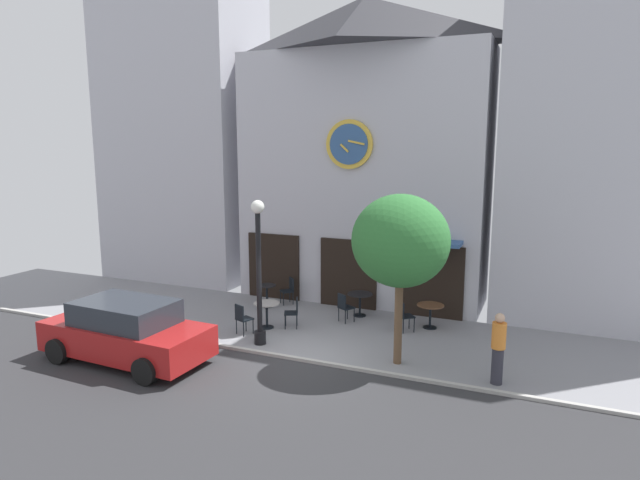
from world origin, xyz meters
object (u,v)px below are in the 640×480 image
Objects in this scene: cafe_chair_near_lamp at (294,310)px; cafe_chair_right_end at (242,317)px; cafe_table_near_curb at (267,309)px; street_tree at (400,242)px; cafe_chair_corner at (289,289)px; pedestrian_orange at (498,348)px; cafe_chair_mid_row at (344,305)px; cafe_table_center_right at (267,292)px; cafe_chair_facing_wall at (404,314)px; cafe_table_center_left at (430,311)px; cafe_table_rightmost at (360,299)px; parked_car_red at (126,331)px; street_lamp at (259,272)px.

cafe_chair_near_lamp and cafe_chair_right_end have the same top height.
cafe_chair_near_lamp is at bearing 24.57° from cafe_table_near_curb.
cafe_chair_near_lamp is (-3.55, 1.41, -2.56)m from street_tree.
pedestrian_orange is (7.17, -3.86, 0.33)m from cafe_chair_corner.
cafe_chair_mid_row is at bearing 43.67° from cafe_chair_right_end.
cafe_chair_facing_wall is at bearing -7.23° from cafe_table_center_right.
street_tree is 5.31× the size of cafe_table_center_left.
cafe_table_rightmost is 0.81m from cafe_chair_mid_row.
cafe_table_center_left is 0.48× the size of pedestrian_orange.
cafe_table_center_left is at bearing 10.88° from cafe_chair_mid_row.
cafe_table_near_curb is at bearing -61.46° from cafe_table_center_right.
cafe_table_near_curb reaches higher than cafe_table_rightmost.
cafe_chair_right_end is 0.21× the size of parked_car_red.
cafe_table_rightmost is at bearing 4.91° from cafe_table_center_right.
cafe_chair_facing_wall and cafe_chair_corner have the same top height.
cafe_table_center_right is 5.50m from cafe_table_center_left.
street_tree is 2.53× the size of pedestrian_orange.
cafe_chair_right_end is 7.06m from pedestrian_orange.
street_lamp is 1.96m from cafe_table_near_curb.
parked_car_red is (-2.78, -3.90, 0.23)m from cafe_chair_near_lamp.
cafe_table_center_left is at bearing 39.86° from parked_car_red.
cafe_table_near_curb is 0.86× the size of cafe_chair_right_end.
cafe_table_center_left is 0.18× the size of parked_car_red.
cafe_chair_corner is (-0.50, 2.51, -0.04)m from cafe_table_near_curb.
cafe_chair_mid_row is at bearing -9.61° from cafe_table_center_right.
cafe_chair_corner is (-4.97, 0.63, -0.01)m from cafe_table_center_left.
cafe_chair_right_end is at bearing 175.51° from pedestrian_orange.
street_tree reaches higher than cafe_table_rightmost.
parked_car_red is (-1.69, -2.77, 0.23)m from cafe_chair_right_end.
cafe_table_near_curb is 4.85m from cafe_table_center_left.
cafe_table_rightmost is (1.71, 3.42, -1.46)m from street_lamp.
pedestrian_orange reaches higher than cafe_chair_corner.
cafe_table_near_curb reaches higher than cafe_table_center_right.
cafe_table_center_left is 0.89× the size of cafe_chair_corner.
cafe_chair_mid_row is 1.00× the size of cafe_chair_right_end.
cafe_chair_facing_wall is 7.62m from parked_car_red.
cafe_table_rightmost reaches higher than cafe_table_center_left.
pedestrian_orange reaches higher than cafe_table_center_right.
cafe_table_near_curb is 0.88m from cafe_chair_right_end.
cafe_table_rightmost is 5.72m from pedestrian_orange.
cafe_chair_mid_row is 6.37m from parked_car_red.
cafe_chair_corner reaches higher than cafe_table_near_curb.
cafe_table_center_left is at bearing 124.20° from pedestrian_orange.
parked_car_red is at bearing -104.31° from cafe_chair_corner.
street_tree is at bearing 173.53° from pedestrian_orange.
cafe_table_near_curb is 0.97× the size of cafe_table_center_left.
cafe_table_center_right is at bearing -130.72° from cafe_chair_corner.
pedestrian_orange is (4.49, -3.52, 0.31)m from cafe_table_rightmost.
street_tree is at bearing -14.19° from cafe_table_near_curb.
cafe_table_rightmost is 3.90m from cafe_chair_right_end.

